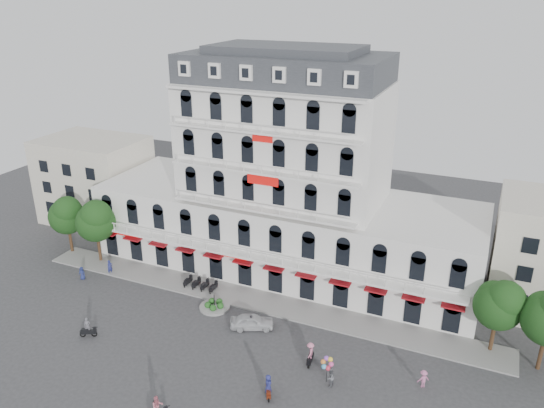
{
  "coord_description": "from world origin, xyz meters",
  "views": [
    {
      "loc": [
        21.56,
        -35.26,
        31.19
      ],
      "look_at": [
        1.87,
        10.0,
        11.15
      ],
      "focal_mm": 35.0,
      "sensor_mm": 36.0,
      "label": 1
    }
  ],
  "objects": [
    {
      "name": "ground",
      "position": [
        0.0,
        0.0,
        0.0
      ],
      "size": [
        120.0,
        120.0,
        0.0
      ],
      "primitive_type": "plane",
      "color": "#38383A",
      "rests_on": "ground"
    },
    {
      "name": "pedestrian_mid",
      "position": [
        2.19,
        4.16,
        0.82
      ],
      "size": [
        1.03,
        0.61,
        1.65
      ],
      "primitive_type": "imported",
      "rotation": [
        0.0,
        0.0,
        2.92
      ],
      "color": "#55535A",
      "rests_on": "ground"
    },
    {
      "name": "parked_scooter_row",
      "position": [
        -6.35,
        8.8,
        0.0
      ],
      "size": [
        4.4,
        1.8,
        1.1
      ],
      "primitive_type": null,
      "color": "black",
      "rests_on": "ground"
    },
    {
      "name": "pedestrian_left",
      "position": [
        -20.0,
        5.17,
        0.79
      ],
      "size": [
        0.86,
        0.65,
        1.57
      ],
      "primitive_type": "imported",
      "rotation": [
        0.0,
        0.0,
        0.22
      ],
      "color": "navy",
      "rests_on": "ground"
    },
    {
      "name": "flank_building_west",
      "position": [
        -30.0,
        20.0,
        6.0
      ],
      "size": [
        14.0,
        10.0,
        12.0
      ],
      "primitive_type": "cube",
      "color": "beige",
      "rests_on": "ground"
    },
    {
      "name": "rider_east",
      "position": [
        7.51,
        -3.73,
        1.09
      ],
      "size": [
        0.99,
        1.57,
        2.18
      ],
      "rotation": [
        0.0,
        0.0,
        2.04
      ],
      "color": "maroon",
      "rests_on": "ground"
    },
    {
      "name": "tree_east_inner",
      "position": [
        24.05,
        9.98,
        5.21
      ],
      "size": [
        4.4,
        4.37,
        7.57
      ],
      "color": "#382314",
      "rests_on": "ground"
    },
    {
      "name": "sidewalk",
      "position": [
        0.0,
        9.0,
        0.08
      ],
      "size": [
        53.0,
        4.0,
        0.16
      ],
      "primitive_type": "cube",
      "color": "gray",
      "rests_on": "ground"
    },
    {
      "name": "rider_west",
      "position": [
        -11.74,
        -3.22,
        0.94
      ],
      "size": [
        1.57,
        0.99,
        2.12
      ],
      "rotation": [
        0.0,
        0.0,
        0.47
      ],
      "color": "black",
      "rests_on": "ground"
    },
    {
      "name": "rider_center",
      "position": [
        9.29,
        1.52,
        1.2
      ],
      "size": [
        0.79,
        1.7,
        2.26
      ],
      "rotation": [
        0.0,
        0.0,
        4.82
      ],
      "color": "black",
      "rests_on": "ground"
    },
    {
      "name": "tree_west_inner",
      "position": [
        -20.95,
        9.48,
        5.68
      ],
      "size": [
        4.76,
        4.76,
        8.25
      ],
      "color": "#382314",
      "rests_on": "ground"
    },
    {
      "name": "traffic_island",
      "position": [
        -3.0,
        6.0,
        0.26
      ],
      "size": [
        3.2,
        3.2,
        1.6
      ],
      "color": "gray",
      "rests_on": "ground"
    },
    {
      "name": "main_building",
      "position": [
        0.0,
        18.0,
        9.96
      ],
      "size": [
        45.0,
        15.0,
        25.8
      ],
      "color": "silver",
      "rests_on": "ground"
    },
    {
      "name": "pedestrian_right",
      "position": [
        18.99,
        2.56,
        0.82
      ],
      "size": [
        1.21,
        1.13,
        1.64
      ],
      "primitive_type": "imported",
      "rotation": [
        0.0,
        0.0,
        3.79
      ],
      "color": "#C7699A",
      "rests_on": "ground"
    },
    {
      "name": "rider_southwest",
      "position": [
        0.68,
        -9.48,
        1.18
      ],
      "size": [
        1.26,
        1.35,
        2.29
      ],
      "rotation": [
        0.0,
        0.0,
        0.84
      ],
      "color": "black",
      "rests_on": "ground"
    },
    {
      "name": "pedestrian_far",
      "position": [
        -17.8,
        7.42,
        0.89
      ],
      "size": [
        0.66,
        0.77,
        1.79
      ],
      "primitive_type": "imported",
      "rotation": [
        0.0,
        0.0,
        1.14
      ],
      "color": "navy",
      "rests_on": "ground"
    },
    {
      "name": "balloon_vendor",
      "position": [
        11.64,
        -0.37,
        1.26
      ],
      "size": [
        1.39,
        1.32,
        2.45
      ],
      "color": "slate",
      "rests_on": "ground"
    },
    {
      "name": "tree_west_outer",
      "position": [
        -25.95,
        9.98,
        5.35
      ],
      "size": [
        4.5,
        4.48,
        7.76
      ],
      "color": "#382314",
      "rests_on": "ground"
    },
    {
      "name": "parked_car",
      "position": [
        2.15,
        4.39,
        0.74
      ],
      "size": [
        4.65,
        3.36,
        1.47
      ],
      "primitive_type": "imported",
      "rotation": [
        0.0,
        0.0,
        1.99
      ],
      "color": "silver",
      "rests_on": "ground"
    }
  ]
}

